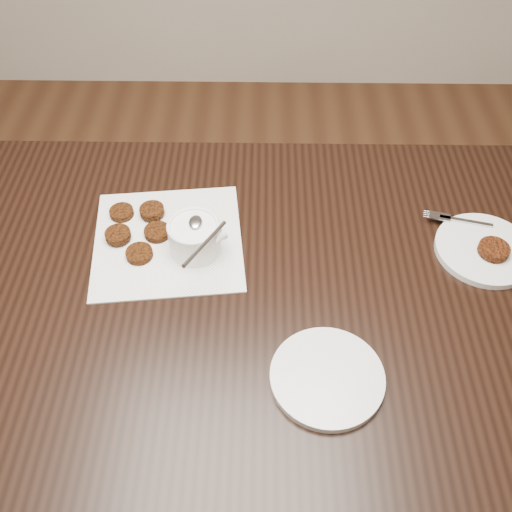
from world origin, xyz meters
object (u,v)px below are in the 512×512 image
(table, at_px, (249,383))
(napkin, at_px, (168,240))
(sauce_ramekin, at_px, (193,225))
(plate_with_patty, at_px, (485,247))
(plate_empty, at_px, (327,377))

(table, relative_size, napkin, 4.63)
(sauce_ramekin, distance_m, plate_with_patty, 0.59)
(sauce_ramekin, height_order, plate_with_patty, sauce_ramekin)
(table, height_order, sauce_ramekin, sauce_ramekin)
(plate_with_patty, xyz_separation_m, plate_empty, (-0.34, -0.29, -0.01))
(napkin, relative_size, plate_empty, 1.55)
(sauce_ramekin, height_order, plate_empty, sauce_ramekin)
(napkin, xyz_separation_m, plate_empty, (0.31, -0.31, 0.00))
(napkin, bearing_deg, plate_with_patty, -1.82)
(table, xyz_separation_m, plate_empty, (0.14, -0.20, 0.38))
(plate_with_patty, relative_size, plate_empty, 1.02)
(plate_empty, bearing_deg, plate_with_patty, 41.15)
(napkin, height_order, plate_with_patty, plate_with_patty)
(sauce_ramekin, distance_m, plate_empty, 0.39)
(napkin, relative_size, plate_with_patty, 1.52)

